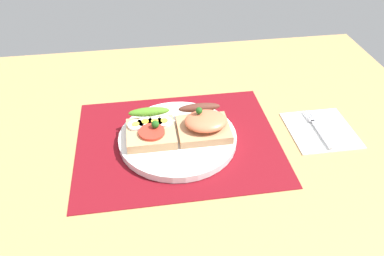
{
  "coord_description": "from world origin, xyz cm",
  "views": [
    {
      "loc": [
        -6.02,
        -59.65,
        51.09
      ],
      "look_at": [
        3.0,
        0.0,
        3.35
      ],
      "focal_mm": 35.14,
      "sensor_mm": 36.0,
      "label": 1
    }
  ],
  "objects_px": {
    "sandwich_salmon": "(204,123)",
    "napkin": "(321,130)",
    "fork": "(317,127)",
    "sandwich_egg_tomato": "(151,129)",
    "plate": "(178,138)"
  },
  "relations": [
    {
      "from": "napkin",
      "to": "fork",
      "type": "height_order",
      "value": "fork"
    },
    {
      "from": "sandwich_salmon",
      "to": "napkin",
      "type": "relative_size",
      "value": 0.75
    },
    {
      "from": "sandwich_egg_tomato",
      "to": "napkin",
      "type": "bearing_deg",
      "value": -2.91
    },
    {
      "from": "sandwich_salmon",
      "to": "fork",
      "type": "height_order",
      "value": "sandwich_salmon"
    },
    {
      "from": "napkin",
      "to": "fork",
      "type": "relative_size",
      "value": 1.08
    },
    {
      "from": "plate",
      "to": "sandwich_egg_tomato",
      "type": "bearing_deg",
      "value": 170.33
    },
    {
      "from": "sandwich_egg_tomato",
      "to": "napkin",
      "type": "height_order",
      "value": "sandwich_egg_tomato"
    },
    {
      "from": "sandwich_salmon",
      "to": "plate",
      "type": "bearing_deg",
      "value": -171.8
    },
    {
      "from": "sandwich_egg_tomato",
      "to": "sandwich_salmon",
      "type": "xyz_separation_m",
      "value": [
        0.11,
        -0.0,
        0.01
      ]
    },
    {
      "from": "napkin",
      "to": "fork",
      "type": "bearing_deg",
      "value": 156.47
    },
    {
      "from": "sandwich_salmon",
      "to": "sandwich_egg_tomato",
      "type": "bearing_deg",
      "value": 179.43
    },
    {
      "from": "napkin",
      "to": "fork",
      "type": "xyz_separation_m",
      "value": [
        -0.01,
        0.0,
        0.0
      ]
    },
    {
      "from": "sandwich_egg_tomato",
      "to": "fork",
      "type": "xyz_separation_m",
      "value": [
        0.36,
        -0.01,
        -0.03
      ]
    },
    {
      "from": "plate",
      "to": "napkin",
      "type": "height_order",
      "value": "plate"
    },
    {
      "from": "fork",
      "to": "sandwich_egg_tomato",
      "type": "bearing_deg",
      "value": 177.61
    }
  ]
}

